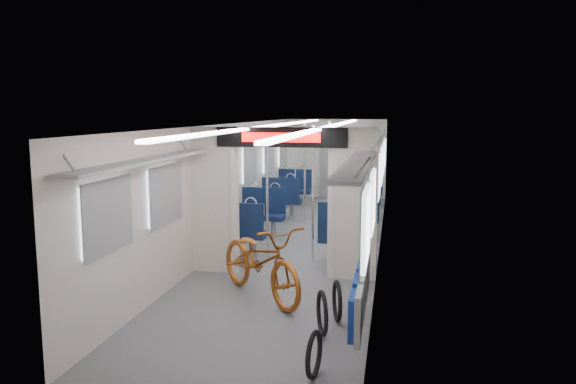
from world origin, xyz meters
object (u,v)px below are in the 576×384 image
object	(u,v)px
flip_bench	(361,289)
bike_hoop_a	(314,357)
stanchion_far_right	(329,174)
bicycle	(261,260)
bike_hoop_c	(337,303)
seat_bay_far_left	(288,190)
bike_hoop_b	(322,315)
stanchion_near_left	(267,196)
seat_bay_near_left	(252,218)
seat_bay_near_right	(352,219)
stanchion_far_left	(305,174)
stanchion_near_right	(313,195)
seat_bay_far_right	(363,190)

from	to	relation	value
flip_bench	bike_hoop_a	xyz separation A→B (m)	(-0.38, -1.01, -0.37)
flip_bench	stanchion_far_right	xyz separation A→B (m)	(-1.09, 6.29, 0.57)
bicycle	bike_hoop_c	bearing A→B (deg)	-74.52
bike_hoop_a	seat_bay_far_left	distance (m)	9.00
bicycle	flip_bench	size ratio (longest dim) A/B	0.96
bike_hoop_b	stanchion_near_left	bearing A→B (deg)	114.31
bike_hoop_b	bike_hoop_c	world-z (taller)	bike_hoop_b
bike_hoop_b	seat_bay_near_left	distance (m)	4.45
bike_hoop_b	seat_bay_near_right	size ratio (longest dim) A/B	0.23
bicycle	seat_bay_near_right	world-z (taller)	seat_bay_near_right
bicycle	stanchion_far_left	size ratio (longest dim) A/B	0.87
bike_hoop_a	seat_bay_near_left	bearing A→B (deg)	110.62
flip_bench	stanchion_near_right	world-z (taller)	stanchion_near_right
seat_bay_near_right	stanchion_near_left	bearing A→B (deg)	-135.25
bike_hoop_a	bike_hoop_b	bearing A→B (deg)	93.02
stanchion_near_left	seat_bay_near_right	bearing A→B (deg)	44.75
seat_bay_near_right	stanchion_far_left	world-z (taller)	stanchion_far_left
bike_hoop_a	stanchion_near_left	xyz separation A→B (m)	(-1.34, 3.88, 0.94)
bike_hoop_c	flip_bench	bearing A→B (deg)	-57.92
flip_bench	stanchion_near_right	size ratio (longest dim) A/B	0.91
bicycle	stanchion_far_left	xyz separation A→B (m)	(-0.18, 4.98, 0.62)
flip_bench	stanchion_far_left	bearing A→B (deg)	104.70
bicycle	bike_hoop_c	world-z (taller)	bicycle
seat_bay_far_right	bicycle	bearing A→B (deg)	-98.34
seat_bay_near_right	stanchion_near_right	xyz separation A→B (m)	(-0.58, -0.99, 0.58)
stanchion_near_right	stanchion_far_left	xyz separation A→B (m)	(-0.61, 2.99, 0.00)
flip_bench	stanchion_near_right	bearing A→B (deg)	107.57
stanchion_far_left	bicycle	bearing A→B (deg)	-87.89
seat_bay_near_left	seat_bay_near_right	world-z (taller)	seat_bay_near_right
flip_bench	bike_hoop_a	size ratio (longest dim) A/B	4.42
seat_bay_far_left	stanchion_near_right	xyz separation A→B (m)	(1.29, -4.61, 0.61)
bicycle	stanchion_near_right	distance (m)	2.13
bicycle	bike_hoop_b	distance (m)	1.55
bicycle	stanchion_near_right	size ratio (longest dim) A/B	0.87
flip_bench	bike_hoop_b	xyz separation A→B (m)	(-0.44, 0.03, -0.34)
seat_bay_near_left	seat_bay_far_left	size ratio (longest dim) A/B	1.00
seat_bay_far_right	stanchion_near_right	bearing A→B (deg)	-96.77
bicycle	seat_bay_near_left	xyz separation A→B (m)	(-0.86, 2.88, 0.01)
bike_hoop_b	flip_bench	bearing A→B (deg)	-3.84
bike_hoop_b	stanchion_near_right	bearing A→B (deg)	100.24
flip_bench	seat_bay_near_right	xyz separation A→B (m)	(-0.42, 4.16, -0.01)
flip_bench	seat_bay_far_right	bearing A→B (deg)	92.97
stanchion_near_right	stanchion_far_right	bearing A→B (deg)	91.66
bike_hoop_b	stanchion_near_right	world-z (taller)	stanchion_near_right
seat_bay_far_right	stanchion_far_left	bearing A→B (deg)	-121.82
seat_bay_far_left	bike_hoop_c	bearing A→B (deg)	-74.80
seat_bay_near_left	stanchion_near_right	distance (m)	1.68
seat_bay_near_left	seat_bay_far_right	world-z (taller)	seat_bay_far_right
seat_bay_far_right	seat_bay_near_right	bearing A→B (deg)	-90.00
bike_hoop_a	stanchion_near_left	distance (m)	4.21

